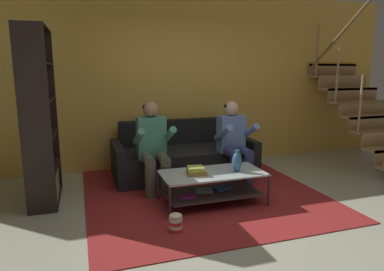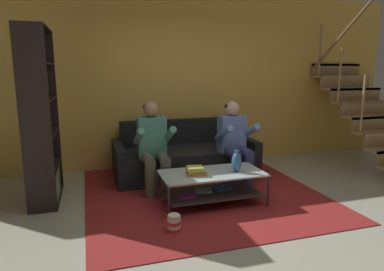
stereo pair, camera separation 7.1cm
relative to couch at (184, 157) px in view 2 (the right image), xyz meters
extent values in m
plane|color=#AAAD97|center=(-0.01, -1.80, -0.27)|extent=(16.80, 16.80, 0.00)
cube|color=gold|center=(-0.01, 0.66, 1.18)|extent=(8.40, 0.12, 2.90)
cube|color=#AA8354|center=(3.19, -0.45, 0.57)|extent=(1.09, 0.28, 0.04)
cube|color=#95734A|center=(3.19, -0.58, 0.49)|extent=(1.09, 0.02, 0.22)
cube|color=#AA8354|center=(3.19, -0.17, 0.79)|extent=(1.09, 0.28, 0.04)
cube|color=#95734A|center=(3.19, -0.30, 0.70)|extent=(1.09, 0.02, 0.22)
cube|color=#AA8354|center=(3.19, 0.11, 1.01)|extent=(1.09, 0.28, 0.04)
cube|color=#95734A|center=(3.19, -0.02, 0.92)|extent=(1.09, 0.02, 0.22)
cube|color=#AA8354|center=(3.19, 0.39, 1.23)|extent=(1.09, 0.28, 0.04)
cube|color=#95734A|center=(3.19, 0.26, 1.14)|extent=(1.09, 0.02, 0.22)
cube|color=#AA8354|center=(3.19, 0.67, 1.44)|extent=(1.09, 0.28, 0.04)
cube|color=#95734A|center=(3.19, 0.54, 1.35)|extent=(1.09, 0.02, 0.22)
cube|color=#AA8354|center=(3.19, 0.95, 1.66)|extent=(1.09, 0.28, 0.04)
cube|color=#95734A|center=(3.19, 0.82, 1.57)|extent=(1.09, 0.02, 0.22)
cube|color=#AA8354|center=(3.19, 1.23, 1.88)|extent=(1.09, 0.28, 0.04)
cube|color=#95734A|center=(3.19, 1.10, 1.79)|extent=(1.09, 0.02, 0.22)
cylinder|color=#AA8354|center=(2.69, -0.73, 0.83)|extent=(0.04, 0.04, 0.90)
cylinder|color=#AA8354|center=(2.69, -0.17, 1.26)|extent=(0.04, 0.04, 0.90)
cylinder|color=#AA8354|center=(2.69, 0.39, 1.70)|extent=(0.04, 0.04, 0.90)
cylinder|color=#AA8354|center=(2.69, 0.95, 2.13)|extent=(0.04, 0.04, 0.90)
cylinder|color=olive|center=(2.69, -0.03, 1.82)|extent=(0.05, 2.54, 1.99)
cube|color=black|center=(0.00, -0.05, -0.06)|extent=(1.89, 0.99, 0.43)
cube|color=black|center=(0.00, 0.35, 0.35)|extent=(1.89, 0.18, 0.40)
cube|color=black|center=(-1.01, -0.05, 0.00)|extent=(0.13, 0.99, 0.55)
cube|color=black|center=(1.01, -0.05, 0.00)|extent=(0.13, 0.99, 0.55)
cylinder|color=#545042|center=(-0.69, -0.85, -0.06)|extent=(0.14, 0.14, 0.43)
cylinder|color=#545042|center=(-0.49, -0.85, -0.06)|extent=(0.14, 0.14, 0.43)
cylinder|color=#545042|center=(-0.69, -0.67, 0.20)|extent=(0.14, 0.42, 0.14)
cylinder|color=#545042|center=(-0.49, -0.67, 0.20)|extent=(0.14, 0.42, 0.14)
cube|color=#43836D|center=(-0.59, -0.47, 0.44)|extent=(0.38, 0.22, 0.57)
cylinder|color=#43836D|center=(-0.80, -0.65, 0.50)|extent=(0.09, 0.49, 0.31)
cylinder|color=#43836D|center=(-0.39, -0.65, 0.50)|extent=(0.09, 0.49, 0.31)
sphere|color=#956D53|center=(-0.59, -0.47, 0.83)|extent=(0.21, 0.21, 0.21)
ellipsoid|color=black|center=(-0.59, -0.45, 0.86)|extent=(0.21, 0.21, 0.13)
cylinder|color=navy|center=(0.49, -0.85, -0.06)|extent=(0.14, 0.14, 0.43)
cylinder|color=navy|center=(0.69, -0.85, -0.06)|extent=(0.14, 0.14, 0.43)
cylinder|color=navy|center=(0.49, -0.67, 0.20)|extent=(0.14, 0.42, 0.14)
cylinder|color=navy|center=(0.69, -0.67, 0.20)|extent=(0.14, 0.42, 0.14)
cube|color=#5E7AB5|center=(0.59, -0.47, 0.42)|extent=(0.38, 0.22, 0.54)
cylinder|color=#5E7AB5|center=(0.39, -0.65, 0.48)|extent=(0.09, 0.49, 0.31)
cylinder|color=#5E7AB5|center=(0.80, -0.65, 0.48)|extent=(0.09, 0.49, 0.31)
sphere|color=tan|center=(0.59, -0.47, 0.80)|extent=(0.21, 0.21, 0.21)
ellipsoid|color=black|center=(0.59, -0.45, 0.82)|extent=(0.21, 0.21, 0.13)
cube|color=#AFC4C0|center=(-0.02, -1.27, 0.12)|extent=(1.25, 0.62, 0.02)
cube|color=#3C3535|center=(-0.02, -1.27, -0.13)|extent=(1.15, 0.57, 0.02)
cylinder|color=#322535|center=(-0.63, -1.57, -0.07)|extent=(0.03, 0.03, 0.40)
cylinder|color=#322535|center=(0.59, -1.57, -0.07)|extent=(0.03, 0.03, 0.40)
cylinder|color=#322535|center=(-0.63, -0.98, -0.07)|extent=(0.03, 0.03, 0.40)
cylinder|color=#322535|center=(0.59, -0.98, -0.07)|extent=(0.03, 0.03, 0.40)
cube|color=purple|center=(-0.36, -1.35, -0.11)|extent=(0.20, 0.13, 0.03)
cube|color=#6FA1A8|center=(-0.11, -1.23, -0.11)|extent=(0.23, 0.19, 0.03)
cube|color=#2B5BB0|center=(0.14, -1.20, -0.11)|extent=(0.25, 0.20, 0.02)
cube|color=maroon|center=(-0.01, -0.76, -0.27)|extent=(3.00, 3.22, 0.01)
cube|color=#884C58|center=(-0.01, -0.76, -0.27)|extent=(1.65, 1.77, 0.00)
ellipsoid|color=#2F5B89|center=(0.28, -1.34, 0.25)|extent=(0.12, 0.12, 0.24)
cylinder|color=#2F5B89|center=(0.28, -1.34, 0.37)|extent=(0.05, 0.05, 0.05)
cube|color=orange|center=(-0.23, -1.29, 0.14)|extent=(0.27, 0.23, 0.02)
cube|color=olive|center=(-0.22, -1.30, 0.16)|extent=(0.25, 0.20, 0.02)
cube|color=gold|center=(-0.23, -1.29, 0.18)|extent=(0.20, 0.18, 0.03)
cube|color=#A8AE43|center=(-0.24, -1.30, 0.21)|extent=(0.21, 0.20, 0.03)
cube|color=black|center=(-1.97, -0.96, 0.79)|extent=(0.32, 0.02, 2.12)
cube|color=black|center=(-1.96, 0.00, 0.79)|extent=(0.32, 0.02, 2.12)
cube|color=black|center=(-2.12, -0.48, 0.79)|extent=(0.03, 0.97, 2.12)
cube|color=black|center=(-1.97, -0.48, -0.26)|extent=(0.34, 0.94, 0.02)
cube|color=black|center=(-1.97, -0.48, 0.15)|extent=(0.34, 0.94, 0.02)
cube|color=black|center=(-1.97, -0.48, 0.57)|extent=(0.34, 0.94, 0.02)
cube|color=black|center=(-1.97, -0.48, 1.00)|extent=(0.34, 0.94, 0.02)
cube|color=black|center=(-1.97, -0.48, 1.42)|extent=(0.34, 0.94, 0.02)
cube|color=black|center=(-1.97, -0.48, 1.84)|extent=(0.34, 0.94, 0.02)
cube|color=#2F58A9|center=(-1.97, -0.92, -0.09)|extent=(0.27, 0.04, 0.33)
cube|color=#1E2B32|center=(-1.96, -0.87, -0.14)|extent=(0.25, 0.05, 0.23)
cube|color=teal|center=(-1.95, -0.82, -0.12)|extent=(0.25, 0.03, 0.27)
cube|color=#ABB241|center=(-1.97, -0.78, -0.08)|extent=(0.28, 0.04, 0.34)
cube|color=#6F93B3|center=(-1.93, -0.74, -0.13)|extent=(0.21, 0.03, 0.25)
cube|color=#926A4F|center=(-1.97, -0.70, -0.11)|extent=(0.28, 0.04, 0.29)
cube|color=teal|center=(-1.97, -0.64, -0.09)|extent=(0.29, 0.05, 0.33)
cube|color=gold|center=(-1.96, -0.59, -0.13)|extent=(0.27, 0.05, 0.24)
cube|color=gold|center=(-1.97, -0.54, -0.08)|extent=(0.29, 0.04, 0.35)
cube|color=#6F9CB7|center=(-1.94, -0.50, -0.09)|extent=(0.24, 0.03, 0.34)
cube|color=teal|center=(-1.94, -0.45, -0.13)|extent=(0.23, 0.06, 0.25)
cube|color=purple|center=(-1.94, -0.39, -0.13)|extent=(0.24, 0.06, 0.25)
cube|color=#AFBA35|center=(-1.96, -0.33, -0.10)|extent=(0.27, 0.05, 0.32)
cube|color=#2A8B55|center=(-1.93, -0.27, -0.08)|extent=(0.22, 0.05, 0.36)
cube|color=#308743|center=(-1.95, -0.23, -0.08)|extent=(0.27, 0.03, 0.35)
cylinder|color=red|center=(-0.64, -1.84, -0.25)|extent=(0.14, 0.14, 0.04)
cylinder|color=white|center=(-0.64, -1.84, -0.22)|extent=(0.14, 0.14, 0.04)
cylinder|color=red|center=(-0.64, -1.84, -0.18)|extent=(0.14, 0.14, 0.04)
cylinder|color=white|center=(-0.64, -1.84, -0.14)|extent=(0.14, 0.14, 0.04)
ellipsoid|color=beige|center=(-0.64, -1.84, -0.10)|extent=(0.13, 0.13, 0.05)
camera|label=1|loc=(-1.50, -4.98, 1.35)|focal=32.00mm
camera|label=2|loc=(-1.44, -5.00, 1.35)|focal=32.00mm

